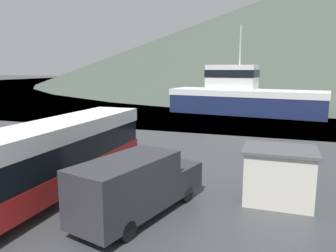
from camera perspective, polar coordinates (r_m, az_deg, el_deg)
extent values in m
plane|color=slate|center=(147.35, 16.21, 7.50)|extent=(240.00, 240.00, 0.00)
cone|color=#3D473D|center=(156.20, 26.20, 14.95)|extent=(230.48, 230.48, 43.17)
cube|color=red|center=(15.09, -20.09, -8.45)|extent=(2.63, 12.84, 0.98)
cube|color=black|center=(14.81, -20.34, -4.60)|extent=(2.57, 12.59, 1.12)
cube|color=white|center=(14.61, -20.56, -1.15)|extent=(2.63, 12.84, 0.70)
cube|color=black|center=(20.07, -8.60, -0.91)|extent=(2.19, 0.08, 1.51)
cylinder|color=black|center=(19.30, -14.08, -5.64)|extent=(0.31, 0.90, 0.90)
cylinder|color=black|center=(18.22, -8.30, -6.38)|extent=(0.31, 0.90, 0.90)
cube|color=#2D2D33|center=(12.06, -7.32, -10.48)|extent=(3.00, 4.67, 2.02)
cube|color=#2D2D33|center=(14.53, 0.74, -8.67)|extent=(2.37, 2.29, 1.11)
cube|color=black|center=(13.54, -1.32, -6.05)|extent=(1.63, 0.48, 0.71)
cylinder|color=black|center=(14.99, -2.63, -10.34)|extent=(0.39, 0.73, 0.70)
cylinder|color=black|center=(14.10, 3.23, -11.70)|extent=(0.39, 0.73, 0.70)
cylinder|color=black|center=(12.36, -13.48, -15.23)|extent=(0.39, 0.73, 0.70)
cylinder|color=black|center=(11.26, -7.09, -17.65)|extent=(0.39, 0.73, 0.70)
cube|color=#19234C|center=(41.22, 13.42, 4.10)|extent=(18.76, 7.16, 2.97)
cube|color=white|center=(41.12, 13.48, 5.64)|extent=(18.94, 7.24, 0.74)
cube|color=white|center=(41.46, 11.10, 8.35)|extent=(6.23, 4.16, 2.98)
cube|color=black|center=(41.45, 11.12, 8.96)|extent=(6.36, 4.27, 0.89)
cylinder|color=#B2B2B7|center=(41.32, 12.49, 13.57)|extent=(0.20, 0.20, 4.62)
cube|color=beige|center=(14.60, 18.69, -8.33)|extent=(2.70, 2.15, 2.20)
cube|color=#4C4C51|center=(14.28, 18.95, -3.91)|extent=(2.97, 2.36, 0.12)
cube|color=#19234C|center=(51.89, 17.21, 4.00)|extent=(7.36, 5.70, 1.00)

